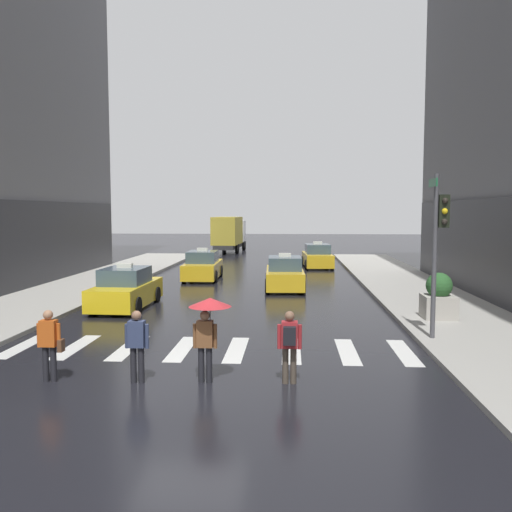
% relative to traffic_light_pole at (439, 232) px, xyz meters
% --- Properties ---
extents(ground_plane, '(160.00, 160.00, 0.00)m').
position_rel_traffic_light_pole_xyz_m(ground_plane, '(-6.56, -4.15, -3.26)').
color(ground_plane, black).
extents(crosswalk_markings, '(11.30, 2.80, 0.01)m').
position_rel_traffic_light_pole_xyz_m(crosswalk_markings, '(-6.56, -1.15, -3.25)').
color(crosswalk_markings, silver).
rests_on(crosswalk_markings, ground).
extents(traffic_light_pole, '(0.44, 0.84, 4.80)m').
position_rel_traffic_light_pole_xyz_m(traffic_light_pole, '(0.00, 0.00, 0.00)').
color(traffic_light_pole, '#47474C').
rests_on(traffic_light_pole, curb_right).
extents(taxi_lead, '(2.00, 4.57, 1.80)m').
position_rel_traffic_light_pole_xyz_m(taxi_lead, '(-10.88, 5.10, -2.53)').
color(taxi_lead, yellow).
rests_on(taxi_lead, ground).
extents(taxi_second, '(2.04, 4.59, 1.80)m').
position_rel_traffic_light_pole_xyz_m(taxi_second, '(-4.57, 10.72, -2.53)').
color(taxi_second, gold).
rests_on(taxi_second, ground).
extents(taxi_third, '(2.00, 4.57, 1.80)m').
position_rel_traffic_light_pole_xyz_m(taxi_third, '(-9.28, 14.21, -2.53)').
color(taxi_third, gold).
rests_on(taxi_third, ground).
extents(taxi_fourth, '(2.11, 4.62, 1.80)m').
position_rel_traffic_light_pole_xyz_m(taxi_fourth, '(-2.45, 21.12, -2.53)').
color(taxi_fourth, gold).
rests_on(taxi_fourth, ground).
extents(box_truck, '(2.57, 7.63, 3.35)m').
position_rel_traffic_light_pole_xyz_m(box_truck, '(-10.09, 34.14, -1.41)').
color(box_truck, '#2D2D2D').
rests_on(box_truck, ground).
extents(pedestrian_with_umbrella, '(0.96, 0.96, 1.94)m').
position_rel_traffic_light_pole_xyz_m(pedestrian_with_umbrella, '(-6.12, -4.07, -1.74)').
color(pedestrian_with_umbrella, black).
rests_on(pedestrian_with_umbrella, ground).
extents(pedestrian_with_backpack, '(0.55, 0.43, 1.65)m').
position_rel_traffic_light_pole_xyz_m(pedestrian_with_backpack, '(-4.30, -4.05, -2.29)').
color(pedestrian_with_backpack, '#473D33').
rests_on(pedestrian_with_backpack, ground).
extents(pedestrian_with_handbag, '(0.60, 0.24, 1.65)m').
position_rel_traffic_light_pole_xyz_m(pedestrian_with_handbag, '(-9.73, -4.24, -2.32)').
color(pedestrian_with_handbag, black).
rests_on(pedestrian_with_handbag, ground).
extents(pedestrian_plain_coat, '(0.55, 0.24, 1.65)m').
position_rel_traffic_light_pole_xyz_m(pedestrian_plain_coat, '(-7.73, -4.18, -2.32)').
color(pedestrian_plain_coat, black).
rests_on(pedestrian_plain_coat, ground).
extents(planter_near_corner, '(1.10, 1.10, 1.60)m').
position_rel_traffic_light_pole_xyz_m(planter_near_corner, '(0.88, 2.98, -2.38)').
color(planter_near_corner, '#A8A399').
rests_on(planter_near_corner, curb_right).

